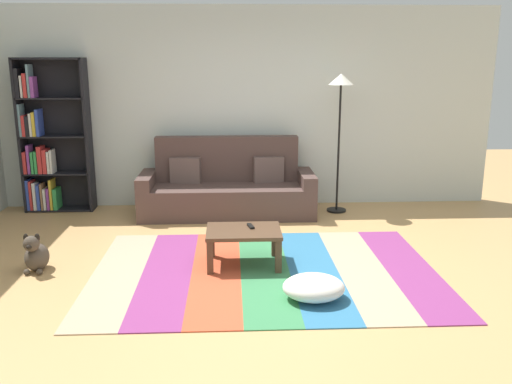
% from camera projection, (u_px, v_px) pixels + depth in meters
% --- Properties ---
extents(ground_plane, '(14.00, 14.00, 0.00)m').
position_uv_depth(ground_plane, '(256.00, 270.00, 5.24)').
color(ground_plane, tan).
extents(back_wall, '(6.80, 0.10, 2.70)m').
position_uv_depth(back_wall, '(247.00, 108.00, 7.39)').
color(back_wall, silver).
rests_on(back_wall, ground_plane).
extents(rug, '(3.29, 2.32, 0.01)m').
position_uv_depth(rug, '(265.00, 272.00, 5.19)').
color(rug, tan).
rests_on(rug, ground_plane).
extents(couch, '(2.26, 0.80, 1.00)m').
position_uv_depth(couch, '(227.00, 189.00, 7.11)').
color(couch, '#4C3833').
rests_on(couch, ground_plane).
extents(bookshelf, '(0.90, 0.28, 2.02)m').
position_uv_depth(bookshelf, '(47.00, 143.00, 7.14)').
color(bookshelf, black).
rests_on(bookshelf, ground_plane).
extents(coffee_table, '(0.73, 0.54, 0.36)m').
position_uv_depth(coffee_table, '(244.00, 236.00, 5.30)').
color(coffee_table, '#513826').
rests_on(coffee_table, rug).
extents(pouf, '(0.53, 0.45, 0.21)m').
position_uv_depth(pouf, '(314.00, 287.00, 4.57)').
color(pouf, white).
rests_on(pouf, rug).
extents(dog, '(0.22, 0.35, 0.40)m').
position_uv_depth(dog, '(36.00, 255.00, 5.20)').
color(dog, '#473D33').
rests_on(dog, ground_plane).
extents(standing_lamp, '(0.32, 0.32, 1.82)m').
position_uv_depth(standing_lamp, '(340.00, 97.00, 6.93)').
color(standing_lamp, black).
rests_on(standing_lamp, ground_plane).
extents(tv_remote, '(0.07, 0.16, 0.02)m').
position_uv_depth(tv_remote, '(251.00, 226.00, 5.36)').
color(tv_remote, black).
rests_on(tv_remote, coffee_table).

